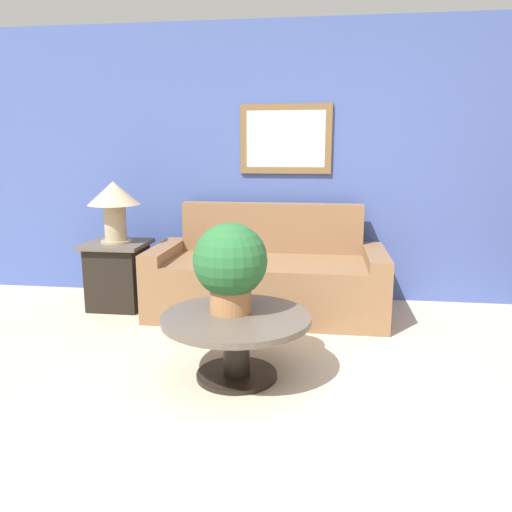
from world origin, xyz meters
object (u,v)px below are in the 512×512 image
at_px(couch_main, 268,279).
at_px(side_table, 118,274).
at_px(potted_plant_on_table, 230,264).
at_px(table_lamp, 114,201).
at_px(coffee_table, 236,332).

height_order(couch_main, side_table, couch_main).
bearing_deg(potted_plant_on_table, table_lamp, 135.85).
height_order(coffee_table, table_lamp, table_lamp).
relative_size(couch_main, table_lamp, 3.71).
xyz_separation_m(side_table, potted_plant_on_table, (1.29, -1.25, 0.42)).
distance_m(couch_main, coffee_table, 1.34).
xyz_separation_m(coffee_table, side_table, (-1.34, 1.31, 0.01)).
bearing_deg(potted_plant_on_table, coffee_table, -52.40).
bearing_deg(table_lamp, coffee_table, -44.48).
bearing_deg(couch_main, coffee_table, -92.13).
distance_m(coffee_table, potted_plant_on_table, 0.44).
relative_size(couch_main, side_table, 3.35).
height_order(coffee_table, side_table, side_table).
relative_size(side_table, potted_plant_on_table, 1.06).
bearing_deg(couch_main, table_lamp, -178.81).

